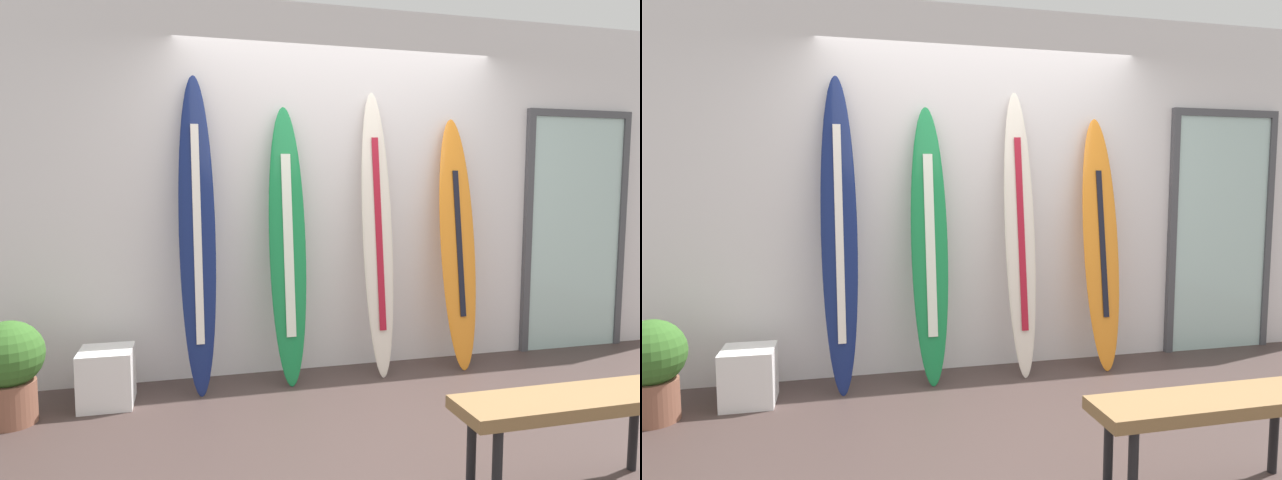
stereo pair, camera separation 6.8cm
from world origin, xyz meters
TOP-DOWN VIEW (x-y plane):
  - ground at (0.00, 0.00)m, footprint 8.00×8.00m
  - wall_back at (0.00, 1.30)m, footprint 7.20×0.20m
  - surfboard_navy at (-1.11, 0.97)m, footprint 0.26×0.43m
  - surfboard_emerald at (-0.47, 0.98)m, footprint 0.28×0.38m
  - surfboard_ivory at (0.23, 0.99)m, footprint 0.24×0.39m
  - surfboard_sunset at (0.90, 0.98)m, footprint 0.30×0.37m
  - display_block_left at (-1.72, 0.82)m, footprint 0.34×0.34m
  - glass_door at (2.15, 1.18)m, footprint 1.03×0.06m
  - potted_plant at (-2.25, 0.66)m, footprint 0.40×0.40m
  - bench at (0.51, -0.85)m, footprint 1.14×0.30m

SIDE VIEW (x-z plane):
  - ground at x=0.00m, z-range -0.04..0.00m
  - display_block_left at x=-1.72m, z-range 0.00..0.37m
  - potted_plant at x=-2.25m, z-range 0.04..0.67m
  - bench at x=0.51m, z-range 0.18..0.65m
  - surfboard_sunset at x=0.90m, z-range 0.00..1.98m
  - surfboard_emerald at x=-0.47m, z-range -0.01..2.01m
  - glass_door at x=2.15m, z-range 0.03..2.12m
  - surfboard_ivory at x=0.23m, z-range 0.00..2.16m
  - surfboard_navy at x=-1.11m, z-range 0.00..2.23m
  - wall_back at x=0.00m, z-range 0.00..2.80m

